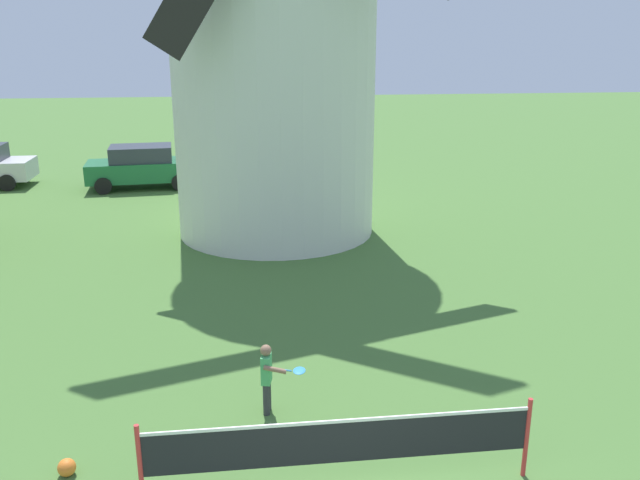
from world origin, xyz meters
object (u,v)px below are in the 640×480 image
stray_ball (67,467)px  player_far (268,375)px  parked_car_green (142,166)px  tennis_net (340,442)px

stray_ball → player_far: bearing=24.0°
player_far → stray_ball: (-2.63, -1.17, -0.51)m
stray_ball → parked_car_green: 17.23m
parked_car_green → stray_ball: bearing=-85.7°
stray_ball → tennis_net: bearing=-11.6°
player_far → stray_ball: player_far is taller
tennis_net → stray_ball: tennis_net is taller
player_far → parked_car_green: bearing=103.8°
stray_ball → parked_car_green: bearing=94.3°
stray_ball → parked_car_green: size_ratio=0.06×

